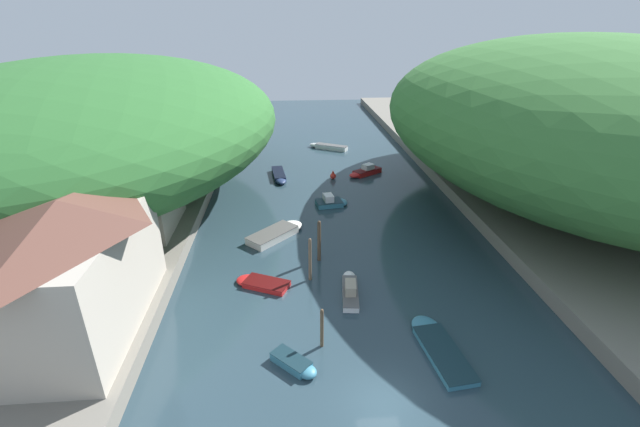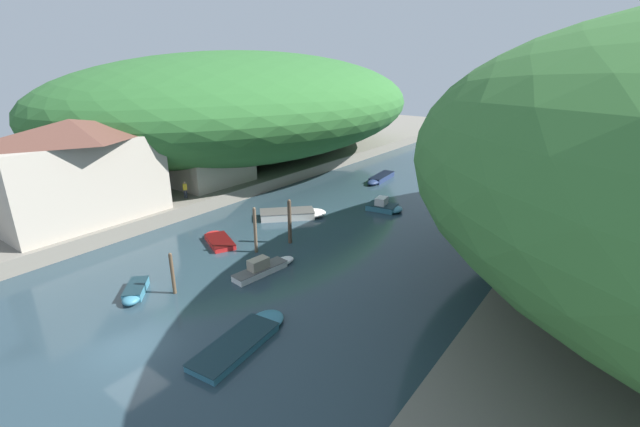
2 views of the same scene
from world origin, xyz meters
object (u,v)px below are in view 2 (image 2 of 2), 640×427
Objects in this scene: boat_far_right_bank at (385,207)px; channel_buoy_near at (430,188)px; boat_mid_channel at (218,240)px; boat_near_quay at (476,166)px; boat_white_cruiser at (295,214)px; boat_yellow_tender at (245,338)px; boat_navy_launch at (379,179)px; boathouse_shed at (208,161)px; boat_open_rowboat at (265,267)px; boat_red_skiff at (472,193)px; boat_cabin_cruiser at (135,292)px; person_on_quay at (185,189)px; person_by_boathouse at (159,200)px; waterfront_building at (78,170)px.

boat_far_right_bank is 8.57m from channel_buoy_near.
boat_near_quay is at bearing 11.80° from boat_mid_channel.
boat_white_cruiser is 19.14m from boat_yellow_tender.
boat_navy_launch is 5.46× the size of channel_buoy_near.
boat_open_rowboat is at bearing -29.07° from boathouse_shed.
boat_mid_channel is 8.40m from boat_white_cruiser.
boat_far_right_bank is 11.16m from boat_red_skiff.
boat_far_right_bank is 0.75× the size of boat_red_skiff.
boat_yellow_tender is at bearing 1.22° from boat_far_right_bank.
boat_red_skiff is 35.34m from boat_cabin_cruiser.
person_on_quay is at bearing 143.80° from boat_yellow_tender.
boat_far_right_bank is at bearing -146.66° from boat_cabin_cruiser.
boat_red_skiff is 0.79× the size of boat_navy_launch.
boathouse_shed is at bearing 90.23° from boat_red_skiff.
boathouse_shed reaches higher than person_by_boathouse.
boathouse_shed is at bearing -142.35° from channel_buoy_near.
waterfront_building is at bearing -161.24° from boat_open_rowboat.
boat_red_skiff reaches higher than boat_mid_channel.
boat_cabin_cruiser is 0.48× the size of boat_near_quay.
boat_mid_channel is 3.94× the size of channel_buoy_near.
boat_mid_channel is at bearing 119.26° from boat_red_skiff.
boat_navy_launch is at bearing -133.57° from boat_cabin_cruiser.
waterfront_building is at bearing -61.12° from boat_cabin_cruiser.
boat_near_quay is 14.21m from channel_buoy_near.
boat_red_skiff is (22.94, 30.33, -5.17)m from waterfront_building.
boat_open_rowboat is 3.11× the size of person_on_quay.
boathouse_shed reaches higher than boat_far_right_bank.
boat_yellow_tender is at bearing 143.97° from boat_red_skiff.
boat_far_right_bank reaches higher than boat_near_quay.
waterfront_building is at bearing 62.12° from boat_navy_launch.
boat_navy_launch reaches higher than boat_yellow_tender.
boat_navy_launch is 1.06× the size of boat_white_cruiser.
person_by_boathouse reaches higher than boat_white_cruiser.
boat_open_rowboat is 14.35m from person_by_boathouse.
boat_open_rowboat is at bearing -77.64° from boat_mid_channel.
boat_yellow_tender is at bearing 140.39° from boat_cabin_cruiser.
boat_cabin_cruiser reaches higher than boat_mid_channel.
boathouse_shed reaches higher than boat_open_rowboat.
channel_buoy_near is at bearing -145.59° from boat_cabin_cruiser.
boat_near_quay is at bearing -17.75° from boat_red_skiff.
boat_far_right_bank is 16.81m from boat_mid_channel.
waterfront_building is at bearing 108.71° from boat_red_skiff.
person_by_boathouse is (-9.90, 8.54, 1.95)m from boat_cabin_cruiser.
channel_buoy_near is (8.17, 23.73, 0.24)m from boat_mid_channel.
boat_open_rowboat is 11.22m from boat_white_cruiser.
boat_near_quay is at bearing 86.64° from boat_yellow_tender.
boat_yellow_tender is 5.71× the size of channel_buoy_near.
boathouse_shed is 2.94× the size of boat_cabin_cruiser.
boat_far_right_bank is at bearing 19.55° from boathouse_shed.
boat_white_cruiser is 5.16× the size of channel_buoy_near.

